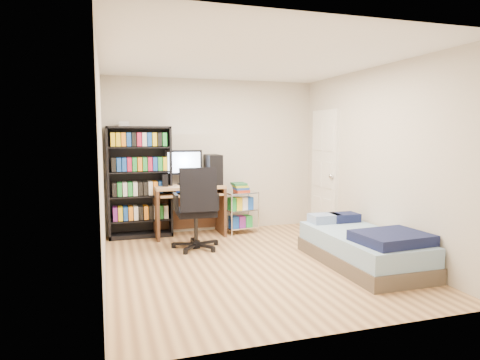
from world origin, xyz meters
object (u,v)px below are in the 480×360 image
object	(u,v)px
computer_desk	(195,189)
bed	(364,247)
media_shelf	(140,181)
office_chair	(197,223)

from	to	relation	value
computer_desk	bed	distance (m)	2.82
media_shelf	bed	distance (m)	3.47
computer_desk	office_chair	distance (m)	0.97
media_shelf	office_chair	bearing A→B (deg)	-54.82
media_shelf	bed	bearing A→B (deg)	-42.89
office_chair	bed	size ratio (longest dim) A/B	0.65
office_chair	media_shelf	bearing A→B (deg)	127.27
media_shelf	office_chair	world-z (taller)	media_shelf
media_shelf	bed	world-z (taller)	media_shelf
media_shelf	office_chair	size ratio (longest dim) A/B	1.54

